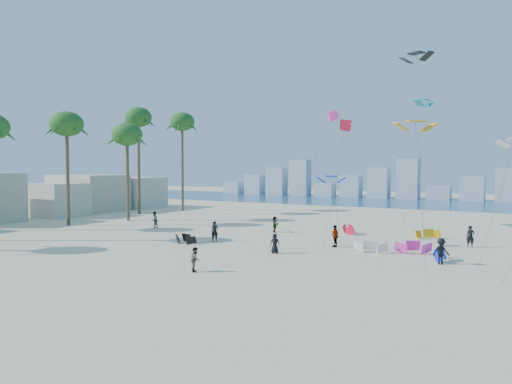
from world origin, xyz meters
The scene contains 10 objects.
ground centered at (0.00, 0.00, 0.00)m, with size 220.00×220.00×0.00m, color beige.
ocean centered at (0.00, 72.00, 0.01)m, with size 220.00×220.00×0.00m, color navy.
kitesurfer_near centered at (-0.41, 14.46, 0.92)m, with size 0.67×0.44×1.83m, color black.
kitesurfer_mid centered at (5.72, 3.57, 0.79)m, with size 0.77×0.60×1.58m, color gray.
kitesurfers_far centered at (6.98, 17.81, 0.88)m, with size 32.36×11.77×1.85m.
grounded_kites centered at (12.35, 18.92, 0.42)m, with size 22.74×15.23×0.91m.
flying_kites centered at (13.38, 22.45, 11.76)m, with size 25.52×23.44×18.14m.
palm_row centered at (-22.71, 16.17, 11.92)m, with size 9.41×44.80×15.79m.
beachfront_buildings centered at (-33.69, 20.82, 2.67)m, with size 11.50×43.00×6.00m.
distant_skyline centered at (-1.19, 82.00, 3.09)m, with size 85.00×3.00×8.40m.
Camera 1 is at (24.55, -21.02, 6.74)m, focal length 33.83 mm.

